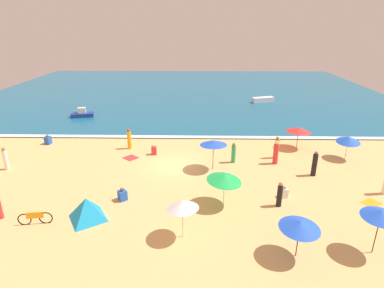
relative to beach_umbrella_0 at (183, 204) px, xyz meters
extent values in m
plane|color=#E5B26B|center=(-1.16, 8.60, -1.91)|extent=(60.00, 60.00, 0.00)
cube|color=#196084|center=(-1.16, 36.60, -1.86)|extent=(60.00, 44.00, 0.10)
cube|color=white|center=(-1.16, 14.90, -1.80)|extent=(57.00, 0.70, 0.01)
cylinder|color=silver|center=(0.00, 0.00, -0.86)|extent=(0.05, 0.05, 2.09)
cone|color=white|center=(0.00, 0.00, 0.00)|extent=(2.30, 2.30, 0.60)
cylinder|color=silver|center=(12.61, 10.24, -0.99)|extent=(0.05, 0.05, 1.83)
cone|color=blue|center=(12.61, 10.24, -0.25)|extent=(2.28, 2.31, 0.67)
cylinder|color=silver|center=(2.30, 3.14, -0.94)|extent=(0.05, 0.05, 1.94)
cone|color=green|center=(2.30, 3.14, -0.12)|extent=(2.85, 2.84, 0.63)
cylinder|color=#4C3823|center=(1.86, 8.11, -0.79)|extent=(0.05, 0.05, 2.23)
cone|color=blue|center=(1.86, 8.11, 0.20)|extent=(2.60, 2.60, 0.45)
cylinder|color=#4C3823|center=(9.37, 12.52, -0.99)|extent=(0.05, 0.05, 1.83)
cone|color=red|center=(9.37, 12.52, -0.23)|extent=(2.77, 2.76, 0.48)
cylinder|color=#4C3823|center=(5.38, -1.32, -0.96)|extent=(0.05, 0.05, 1.90)
cone|color=blue|center=(5.38, -1.32, -0.17)|extent=(2.40, 2.41, 0.52)
cylinder|color=#4C3823|center=(9.09, -1.00, -0.76)|extent=(0.05, 0.05, 2.29)
cone|color=blue|center=(9.09, -1.00, 0.25)|extent=(2.25, 2.26, 0.47)
pyramid|color=#1999D8|center=(-5.37, 1.47, -1.26)|extent=(2.11, 2.17, 1.31)
torus|color=black|center=(-8.60, 0.84, -1.58)|extent=(0.72, 0.17, 0.72)
torus|color=black|center=(-7.51, 1.01, -1.58)|extent=(0.72, 0.17, 0.72)
cube|color=orange|center=(-8.06, 0.93, -1.36)|extent=(0.88, 0.19, 0.36)
cube|color=blue|center=(-12.80, 13.01, -1.55)|extent=(0.58, 0.58, 0.71)
sphere|color=#9E6B47|center=(-12.80, 13.01, -1.10)|extent=(0.21, 0.21, 0.21)
cube|color=red|center=(-2.92, 10.79, -1.57)|extent=(0.45, 0.45, 0.68)
sphere|color=beige|center=(-2.92, 10.79, -1.14)|extent=(0.20, 0.20, 0.20)
cylinder|color=white|center=(-13.49, 7.70, -1.16)|extent=(0.47, 0.47, 1.50)
sphere|color=#9E6B47|center=(-13.49, 7.70, -0.28)|extent=(0.27, 0.27, 0.27)
cylinder|color=orange|center=(-5.20, 12.07, -1.12)|extent=(0.44, 0.44, 1.57)
sphere|color=brown|center=(-5.20, 12.07, -0.22)|extent=(0.26, 0.26, 0.26)
cylinder|color=orange|center=(7.06, 10.29, -1.12)|extent=(0.45, 0.45, 1.58)
sphere|color=#9E6B47|center=(7.06, 10.29, -0.21)|extent=(0.26, 0.26, 0.26)
cube|color=blue|center=(-3.89, 3.52, -1.59)|extent=(0.66, 0.66, 0.64)
sphere|color=brown|center=(-3.89, 3.52, -1.17)|extent=(0.23, 0.23, 0.23)
cylinder|color=green|center=(3.51, 9.34, -1.21)|extent=(0.46, 0.46, 1.39)
sphere|color=#9E6B47|center=(3.51, 9.34, -0.40)|extent=(0.26, 0.26, 0.26)
cylinder|color=black|center=(9.02, 7.17, -1.09)|extent=(0.39, 0.39, 1.64)
sphere|color=brown|center=(9.02, 7.17, -0.16)|extent=(0.22, 0.22, 0.22)
cylinder|color=black|center=(5.59, 3.03, -1.24)|extent=(0.36, 0.36, 1.34)
sphere|color=#9E6B47|center=(5.59, 3.03, -0.45)|extent=(0.25, 0.25, 0.25)
cube|color=white|center=(6.20, 4.09, -1.62)|extent=(0.38, 0.38, 0.58)
sphere|color=beige|center=(6.20, 4.09, -1.23)|extent=(0.24, 0.24, 0.24)
cylinder|color=red|center=(6.73, 9.17, -1.10)|extent=(0.54, 0.54, 1.61)
sphere|color=beige|center=(6.73, 9.17, -0.18)|extent=(0.26, 0.26, 0.26)
cube|color=orange|center=(11.31, 3.45, -1.90)|extent=(1.31, 1.26, 0.01)
cube|color=red|center=(-4.73, 10.02, -1.90)|extent=(1.44, 1.43, 0.01)
cube|color=navy|center=(-12.63, 21.53, -1.58)|extent=(2.63, 1.59, 0.45)
cube|color=silver|center=(-12.63, 21.53, -1.05)|extent=(0.98, 0.82, 0.62)
cube|color=white|center=(9.54, 29.19, -1.47)|extent=(3.13, 1.78, 0.68)
camera|label=1|loc=(0.75, -13.46, 8.36)|focal=29.66mm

